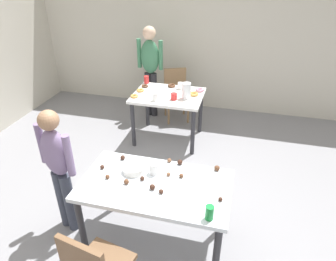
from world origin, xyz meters
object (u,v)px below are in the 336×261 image
mixing_bowl (134,169)px  dining_table_near (155,192)px  person_girl_near (58,164)px  chair_far_table (176,91)px  person_adult_far (150,64)px  soda_can (210,213)px  pitcher_far (186,91)px  dining_table_far (168,101)px

mixing_bowl → dining_table_near: bearing=-26.0°
mixing_bowl → person_girl_near: bearing=-169.3°
chair_far_table → person_adult_far: bearing=-176.9°
chair_far_table → dining_table_near: bearing=-80.7°
soda_can → person_adult_far: bearing=115.1°
person_adult_far → pitcher_far: person_adult_far is taller
dining_table_near → mixing_bowl: (-0.24, 0.12, 0.13)m
dining_table_near → person_girl_near: size_ratio=0.98×
chair_far_table → person_adult_far: size_ratio=0.56×
person_adult_far → soda_can: 3.32m
dining_table_near → soda_can: bearing=-29.4°
chair_far_table → pitcher_far: (0.34, -0.81, 0.37)m
person_girl_near → dining_table_near: bearing=1.0°
dining_table_near → person_girl_near: 0.96m
dining_table_far → mixing_bowl: (0.15, -1.87, 0.14)m
dining_table_near → chair_far_table: (-0.45, 2.74, -0.16)m
person_adult_far → soda_can: person_adult_far is taller
dining_table_far → mixing_bowl: size_ratio=5.03×
dining_table_near → soda_can: (0.52, -0.29, 0.16)m
person_adult_far → soda_can: (1.41, -3.01, -0.13)m
soda_can → chair_far_table: bearing=107.7°
soda_can → mixing_bowl: bearing=151.7°
dining_table_near → person_girl_near: person_girl_near is taller
person_girl_near → pitcher_far: person_girl_near is taller
dining_table_far → chair_far_table: bearing=94.0°
dining_table_far → person_girl_near: 2.09m
dining_table_far → person_girl_near: (-0.56, -2.01, 0.16)m
person_adult_far → mixing_bowl: 2.68m
person_girl_near → person_adult_far: person_adult_far is taller
person_adult_far → mixing_bowl: bearing=-76.0°
chair_far_table → person_adult_far: 0.63m
chair_far_table → dining_table_far: bearing=-86.0°
person_girl_near → person_adult_far: 2.73m
dining_table_near → pitcher_far: (-0.11, 1.92, 0.21)m
dining_table_far → person_girl_near: size_ratio=0.74×
person_adult_far → pitcher_far: (0.78, -0.79, -0.08)m
mixing_bowl → dining_table_far: bearing=94.6°
dining_table_far → chair_far_table: 0.76m
person_adult_far → mixing_bowl: (0.65, -2.60, -0.16)m
chair_far_table → person_girl_near: bearing=-100.3°
dining_table_far → chair_far_table: chair_far_table is taller
pitcher_far → soda_can: bearing=-74.1°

